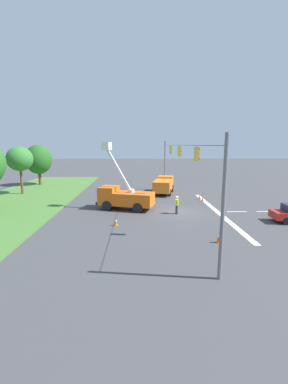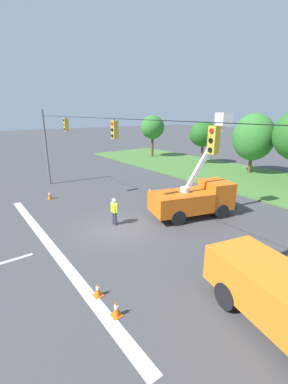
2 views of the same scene
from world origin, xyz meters
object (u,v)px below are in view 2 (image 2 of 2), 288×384
object	(u,v)px
traffic_cone_foreground_left	(150,191)
traffic_cone_mid_left	(116,308)
tree_west	(203,134)
road_worker	(114,210)
tree_centre	(253,137)
traffic_cone_mid_right	(50,194)
tree_far_west	(153,127)
traffic_cone_near_bucket	(98,289)
utility_truck_bucket_lift	(195,197)

from	to	relation	value
traffic_cone_foreground_left	traffic_cone_mid_left	distance (m)	14.06
tree_west	traffic_cone_mid_left	xyz separation A→B (m)	(17.05, -23.80, -3.74)
road_worker	traffic_cone_foreground_left	world-z (taller)	road_worker
traffic_cone_foreground_left	traffic_cone_mid_left	bearing A→B (deg)	-42.62
traffic_cone_foreground_left	traffic_cone_mid_left	xyz separation A→B (m)	(10.35, -9.52, -0.02)
tree_centre	road_worker	xyz separation A→B (m)	(3.06, -20.07, -3.20)
traffic_cone_mid_right	tree_far_west	bearing A→B (deg)	119.78
tree_centre	traffic_cone_near_bucket	size ratio (longest dim) A/B	10.88
tree_far_west	tree_centre	bearing A→B (deg)	7.36
tree_centre	utility_truck_bucket_lift	size ratio (longest dim) A/B	0.99
tree_far_west	tree_centre	world-z (taller)	tree_centre
traffic_cone_mid_left	tree_west	bearing A→B (deg)	125.60
traffic_cone_foreground_left	traffic_cone_near_bucket	bearing A→B (deg)	-46.74
traffic_cone_mid_left	traffic_cone_near_bucket	xyz separation A→B (m)	(-1.34, -0.05, -0.03)
road_worker	tree_centre	bearing A→B (deg)	98.67
traffic_cone_foreground_left	utility_truck_bucket_lift	bearing A→B (deg)	-4.07
tree_centre	tree_far_west	bearing A→B (deg)	-172.64
tree_far_west	traffic_cone_near_bucket	world-z (taller)	tree_far_west
traffic_cone_foreground_left	traffic_cone_mid_right	xyz separation A→B (m)	(-4.02, -7.40, 0.06)
traffic_cone_near_bucket	road_worker	bearing A→B (deg)	144.09
traffic_cone_foreground_left	tree_west	bearing A→B (deg)	115.12
traffic_cone_foreground_left	tree_centre	bearing A→B (deg)	87.99
traffic_cone_mid_left	traffic_cone_near_bucket	size ratio (longest dim) A/B	1.07
traffic_cone_foreground_left	traffic_cone_near_bucket	xyz separation A→B (m)	(9.01, -9.57, -0.05)
tree_far_west	traffic_cone_mid_left	world-z (taller)	tree_far_west
tree_far_west	traffic_cone_foreground_left	size ratio (longest dim) A/B	9.04
traffic_cone_near_bucket	tree_centre	bearing A→B (deg)	109.49
road_worker	traffic_cone_mid_right	distance (m)	7.81
utility_truck_bucket_lift	traffic_cone_near_bucket	xyz separation A→B (m)	(3.42, -9.17, -1.10)
tree_west	traffic_cone_foreground_left	world-z (taller)	tree_west
tree_centre	traffic_cone_foreground_left	bearing A→B (deg)	-92.01
tree_centre	traffic_cone_near_bucket	distance (m)	25.77
road_worker	traffic_cone_foreground_left	distance (m)	6.70
traffic_cone_mid_right	traffic_cone_foreground_left	bearing A→B (deg)	61.49
tree_west	traffic_cone_foreground_left	distance (m)	16.21
road_worker	traffic_cone_mid_left	world-z (taller)	road_worker
tree_west	road_worker	world-z (taller)	tree_west
tree_far_west	road_worker	xyz separation A→B (m)	(18.91, -18.03, -3.63)
traffic_cone_foreground_left	traffic_cone_mid_right	world-z (taller)	traffic_cone_mid_right
utility_truck_bucket_lift	traffic_cone_near_bucket	size ratio (longest dim) A/B	10.97
road_worker	traffic_cone_near_bucket	xyz separation A→B (m)	(5.44, -3.94, -0.70)
tree_far_west	tree_centre	distance (m)	15.99
tree_far_west	traffic_cone_foreground_left	distance (m)	20.18
traffic_cone_mid_right	tree_west	bearing A→B (deg)	97.05
traffic_cone_mid_left	traffic_cone_mid_right	xyz separation A→B (m)	(-14.37, 2.13, 0.08)
tree_centre	traffic_cone_mid_left	bearing A→B (deg)	-67.68
tree_far_west	tree_west	bearing A→B (deg)	12.31
tree_centre	tree_west	bearing A→B (deg)	-178.72
road_worker	traffic_cone_mid_right	world-z (taller)	road_worker
tree_centre	utility_truck_bucket_lift	xyz separation A→B (m)	(5.08, -14.84, -2.80)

